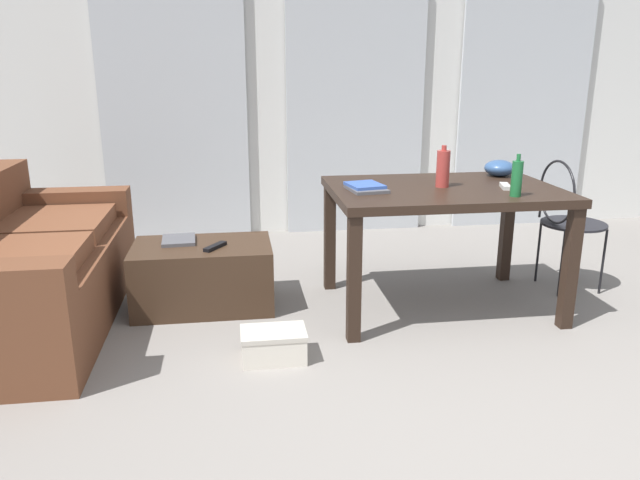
# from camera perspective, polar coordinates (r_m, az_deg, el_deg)

# --- Properties ---
(ground_plane) EXTENTS (7.85, 7.85, 0.00)m
(ground_plane) POSITION_cam_1_polar(r_m,az_deg,el_deg) (3.73, 9.08, -6.81)
(ground_plane) COLOR gray
(wall_back) EXTENTS (5.97, 0.10, 2.50)m
(wall_back) POSITION_cam_1_polar(r_m,az_deg,el_deg) (5.42, 3.21, 14.09)
(wall_back) COLOR silver
(wall_back) RESTS_ON ground
(curtains) EXTENTS (4.24, 0.03, 2.09)m
(curtains) POSITION_cam_1_polar(r_m,az_deg,el_deg) (5.35, 3.36, 11.88)
(curtains) COLOR #B2B7BC
(curtains) RESTS_ON ground
(couch) EXTENTS (0.87, 1.84, 0.82)m
(couch) POSITION_cam_1_polar(r_m,az_deg,el_deg) (3.84, -26.06, -2.56)
(couch) COLOR brown
(couch) RESTS_ON ground
(coffee_table) EXTENTS (0.83, 0.52, 0.39)m
(coffee_table) POSITION_cam_1_polar(r_m,az_deg,el_deg) (3.80, -10.88, -3.29)
(coffee_table) COLOR #382619
(coffee_table) RESTS_ON ground
(craft_table) EXTENTS (1.33, 0.91, 0.75)m
(craft_table) POSITION_cam_1_polar(r_m,az_deg,el_deg) (3.68, 11.45, 3.47)
(craft_table) COLOR black
(craft_table) RESTS_ON ground
(wire_chair) EXTENTS (0.42, 0.42, 0.86)m
(wire_chair) POSITION_cam_1_polar(r_m,az_deg,el_deg) (4.25, 22.00, 2.49)
(wire_chair) COLOR black
(wire_chair) RESTS_ON ground
(bottle_near) EXTENTS (0.06, 0.06, 0.23)m
(bottle_near) POSITION_cam_1_polar(r_m,az_deg,el_deg) (3.47, 17.96, 5.53)
(bottle_near) COLOR #195B2D
(bottle_near) RESTS_ON craft_table
(bottle_far) EXTENTS (0.08, 0.08, 0.24)m
(bottle_far) POSITION_cam_1_polar(r_m,az_deg,el_deg) (3.64, 11.45, 6.60)
(bottle_far) COLOR #99332D
(bottle_far) RESTS_ON craft_table
(bowl) EXTENTS (0.19, 0.19, 0.10)m
(bowl) POSITION_cam_1_polar(r_m,az_deg,el_deg) (4.09, 16.48, 6.49)
(bowl) COLOR #2D4C7A
(bowl) RESTS_ON craft_table
(book_stack) EXTENTS (0.23, 0.28, 0.04)m
(book_stack) POSITION_cam_1_polar(r_m,az_deg,el_deg) (3.49, 4.31, 4.95)
(book_stack) COLOR #4C4C51
(book_stack) RESTS_ON craft_table
(tv_remote_on_table) EXTENTS (0.08, 0.15, 0.02)m
(tv_remote_on_table) POSITION_cam_1_polar(r_m,az_deg,el_deg) (3.70, 16.98, 4.84)
(tv_remote_on_table) COLOR #B7B7B2
(tv_remote_on_table) RESTS_ON craft_table
(tv_remote_primary) EXTENTS (0.14, 0.18, 0.02)m
(tv_remote_primary) POSITION_cam_1_polar(r_m,az_deg,el_deg) (3.65, -9.80, -0.61)
(tv_remote_primary) COLOR black
(tv_remote_primary) RESTS_ON coffee_table
(magazine) EXTENTS (0.21, 0.25, 0.02)m
(magazine) POSITION_cam_1_polar(r_m,az_deg,el_deg) (3.83, -13.11, -0.00)
(magazine) COLOR #4C4C51
(magazine) RESTS_ON coffee_table
(shoebox) EXTENTS (0.33, 0.22, 0.16)m
(shoebox) POSITION_cam_1_polar(r_m,az_deg,el_deg) (3.13, -4.37, -9.76)
(shoebox) COLOR beige
(shoebox) RESTS_ON ground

